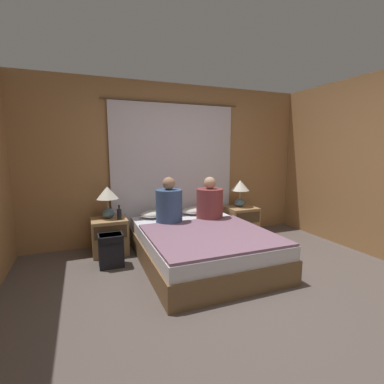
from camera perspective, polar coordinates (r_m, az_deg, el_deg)
name	(u,v)px	position (r m, az deg, el deg)	size (l,w,h in m)	color
ground_plane	(239,297)	(3.03, 9.58, -20.45)	(16.00, 16.00, 0.00)	#564C47
wall_back	(173,163)	(4.58, -3.86, 5.93)	(4.71, 0.06, 2.50)	#A37547
curtain_panel	(175,172)	(4.53, -3.59, 4.04)	(2.23, 0.03, 2.21)	silver
bed	(201,246)	(3.73, 1.77, -10.93)	(1.52, 2.04, 0.44)	brown
nightstand_left	(110,236)	(4.17, -16.53, -8.63)	(0.48, 0.45, 0.50)	#A87F51
nightstand_right	(241,221)	(4.85, 10.01, -5.98)	(0.48, 0.45, 0.50)	#A87F51
lamp_left	(108,197)	(4.10, -16.94, -0.99)	(0.31, 0.31, 0.45)	slate
lamp_right	(240,189)	(4.79, 9.83, 0.61)	(0.31, 0.31, 0.45)	slate
pillow_left	(159,214)	(4.29, -6.72, -4.43)	(0.59, 0.31, 0.12)	silver
pillow_right	(199,210)	(4.50, 1.52, -3.75)	(0.59, 0.31, 0.12)	silver
blanket_on_bed	(210,234)	(3.40, 3.74, -8.67)	(1.46, 1.40, 0.03)	slate
person_left_in_bed	(169,205)	(3.91, -4.73, -2.63)	(0.37, 0.37, 0.66)	#38517A
person_right_in_bed	(210,203)	(4.14, 3.64, -2.17)	(0.39, 0.39, 0.64)	brown
beer_bottle_on_left_stand	(119,214)	(4.02, -14.69, -4.37)	(0.06, 0.06, 0.21)	black
backpack_on_floor	(111,248)	(3.71, -16.29, -11.06)	(0.30, 0.24, 0.42)	black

